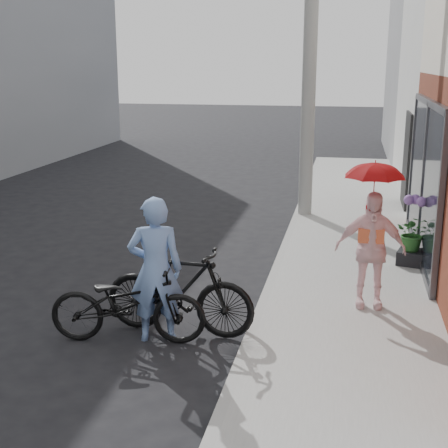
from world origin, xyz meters
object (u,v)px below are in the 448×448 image
(officer, at_px, (155,270))
(kimono_woman, at_px, (370,250))
(bike_left, at_px, (128,303))
(planter, at_px, (411,257))
(utility_pole, at_px, (310,45))
(bike_right, at_px, (179,290))

(officer, height_order, kimono_woman, officer)
(officer, distance_m, bike_left, 0.51)
(officer, bearing_deg, planter, -150.42)
(bike_left, distance_m, planter, 4.80)
(utility_pole, distance_m, planter, 4.84)
(officer, distance_m, bike_right, 0.44)
(utility_pole, height_order, bike_right, utility_pole)
(bike_left, height_order, bike_right, bike_right)
(utility_pole, bearing_deg, kimono_woman, -76.38)
(utility_pole, relative_size, kimono_woman, 4.62)
(utility_pole, relative_size, bike_right, 3.78)
(bike_left, bearing_deg, bike_right, -64.86)
(officer, xyz_separation_m, bike_left, (-0.31, -0.13, -0.39))
(kimono_woman, bearing_deg, bike_left, -155.55)
(utility_pole, distance_m, kimono_woman, 5.69)
(utility_pole, bearing_deg, bike_left, -103.97)
(bike_left, relative_size, kimono_woman, 1.20)
(bike_left, height_order, planter, bike_left)
(officer, distance_m, planter, 4.52)
(utility_pole, relative_size, planter, 17.03)
(officer, height_order, planter, officer)
(planter, bearing_deg, utility_pole, 122.24)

